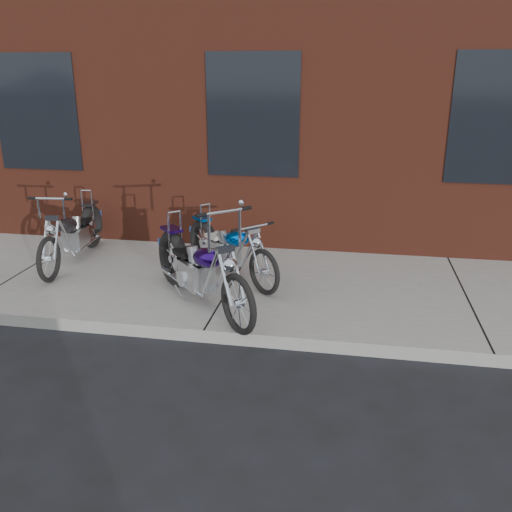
# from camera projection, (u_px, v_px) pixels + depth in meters

# --- Properties ---
(ground) EXTENTS (120.00, 120.00, 0.00)m
(ground) POSITION_uv_depth(u_px,v_px,m) (204.00, 343.00, 5.94)
(ground) COLOR #212128
(ground) RESTS_ON ground
(sidewalk) EXTENTS (22.00, 3.00, 0.15)m
(sidewalk) POSITION_uv_depth(u_px,v_px,m) (233.00, 286.00, 7.32)
(sidewalk) COLOR gray
(sidewalk) RESTS_ON ground
(building_brick) EXTENTS (22.00, 10.00, 8.00)m
(building_brick) POSITION_uv_depth(u_px,v_px,m) (293.00, 16.00, 12.10)
(building_brick) COLOR maroon
(building_brick) RESTS_ON ground
(chopper_purple) EXTENTS (1.67, 1.79, 1.31)m
(chopper_purple) POSITION_uv_depth(u_px,v_px,m) (200.00, 272.00, 6.40)
(chopper_purple) COLOR black
(chopper_purple) RESTS_ON sidewalk
(chopper_blue) EXTENTS (1.58, 1.49, 0.90)m
(chopper_blue) POSITION_uv_depth(u_px,v_px,m) (229.00, 251.00, 7.33)
(chopper_blue) COLOR black
(chopper_blue) RESTS_ON sidewalk
(chopper_third) EXTENTS (0.53, 2.16, 1.10)m
(chopper_third) POSITION_uv_depth(u_px,v_px,m) (73.00, 236.00, 7.92)
(chopper_third) COLOR black
(chopper_third) RESTS_ON sidewalk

